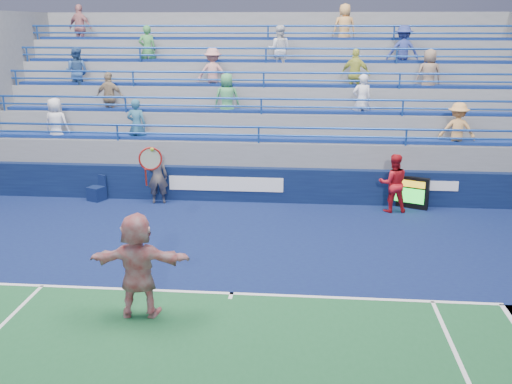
# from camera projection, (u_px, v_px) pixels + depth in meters

# --- Properties ---
(ground) EXTENTS (120.00, 120.00, 0.00)m
(ground) POSITION_uv_depth(u_px,v_px,m) (232.00, 294.00, 11.88)
(ground) COLOR #333538
(sponsor_wall) EXTENTS (18.00, 0.32, 1.10)m
(sponsor_wall) POSITION_uv_depth(u_px,v_px,m) (258.00, 185.00, 17.93)
(sponsor_wall) COLOR #091235
(sponsor_wall) RESTS_ON ground
(bleacher_stand) EXTENTS (18.00, 5.60, 6.13)m
(bleacher_stand) POSITION_uv_depth(u_px,v_px,m) (267.00, 132.00, 21.25)
(bleacher_stand) COLOR slate
(bleacher_stand) RESTS_ON ground
(serve_speed_board) EXTENTS (1.37, 0.72, 0.99)m
(serve_speed_board) POSITION_uv_depth(u_px,v_px,m) (405.00, 192.00, 17.39)
(serve_speed_board) COLOR black
(serve_speed_board) RESTS_ON ground
(judge_chair) EXTENTS (0.61, 0.63, 0.81)m
(judge_chair) POSITION_uv_depth(u_px,v_px,m) (97.00, 193.00, 18.14)
(judge_chair) COLOR #0D1A42
(judge_chair) RESTS_ON ground
(tennis_player) EXTENTS (1.96, 0.73, 3.32)m
(tennis_player) POSITION_uv_depth(u_px,v_px,m) (138.00, 265.00, 10.76)
(tennis_player) COLOR silver
(tennis_player) RESTS_ON ground
(line_judge) EXTENTS (0.70, 0.53, 1.74)m
(line_judge) POSITION_uv_depth(u_px,v_px,m) (157.00, 176.00, 17.67)
(line_judge) COLOR #131A34
(line_judge) RESTS_ON ground
(ball_girl) EXTENTS (0.91, 0.73, 1.77)m
(ball_girl) POSITION_uv_depth(u_px,v_px,m) (393.00, 183.00, 16.88)
(ball_girl) COLOR red
(ball_girl) RESTS_ON ground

